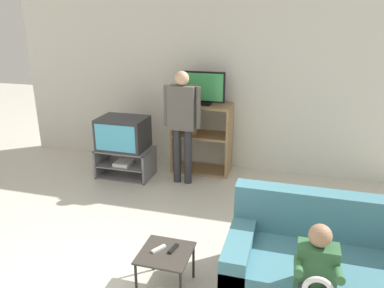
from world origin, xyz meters
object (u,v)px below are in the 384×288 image
at_px(tv_stand, 126,162).
at_px(person_seated_child, 316,276).
at_px(television_flat, 203,89).
at_px(remote_control_black, 173,249).
at_px(couch, 329,266).
at_px(media_shelf, 202,138).
at_px(snack_table, 165,256).
at_px(person_standing_adult, 182,117).
at_px(television_main, 123,133).
at_px(remote_control_white, 159,249).

distance_m(tv_stand, person_seated_child, 3.61).
bearing_deg(television_flat, remote_control_black, -81.32).
bearing_deg(couch, person_seated_child, -105.84).
bearing_deg(media_shelf, remote_control_black, -80.94).
xyz_separation_m(tv_stand, remote_control_black, (1.49, -2.14, 0.17)).
relative_size(tv_stand, snack_table, 1.81).
height_order(couch, person_standing_adult, person_standing_adult).
height_order(tv_stand, snack_table, tv_stand).
bearing_deg(remote_control_black, snack_table, -124.98).
bearing_deg(couch, television_flat, 126.29).
xyz_separation_m(television_main, television_flat, (1.10, 0.50, 0.63)).
bearing_deg(television_flat, couch, -53.71).
bearing_deg(snack_table, tv_stand, 123.20).
distance_m(remote_control_white, person_seated_child, 1.34).
bearing_deg(snack_table, media_shelf, 97.72).
height_order(remote_control_black, couch, couch).
distance_m(television_flat, couch, 3.12).
xyz_separation_m(tv_stand, person_standing_adult, (0.91, 0.02, 0.78)).
relative_size(television_flat, person_standing_adult, 0.40).
distance_m(tv_stand, remote_control_white, 2.57).
bearing_deg(tv_stand, television_main, 138.73).
relative_size(couch, person_standing_adult, 1.08).
distance_m(television_main, person_seated_child, 3.62).
bearing_deg(television_flat, television_main, -155.79).
height_order(television_flat, remote_control_white, television_flat).
xyz_separation_m(television_main, person_seated_child, (2.70, -2.41, -0.13)).
bearing_deg(person_standing_adult, television_main, 179.89).
distance_m(snack_table, remote_control_white, 0.09).
bearing_deg(person_seated_child, remote_control_black, 167.86).
bearing_deg(couch, remote_control_white, -167.92).
distance_m(media_shelf, television_flat, 0.76).
distance_m(television_main, person_standing_adult, 0.98).
height_order(snack_table, remote_control_black, remote_control_black).
xyz_separation_m(tv_stand, couch, (2.83, -1.86, 0.06)).
relative_size(snack_table, person_seated_child, 0.49).
xyz_separation_m(tv_stand, television_flat, (1.09, 0.51, 1.09)).
distance_m(television_flat, person_standing_adult, 0.62).
bearing_deg(tv_stand, snack_table, -56.80).
xyz_separation_m(snack_table, person_seated_child, (1.24, -0.20, 0.21)).
bearing_deg(remote_control_black, person_seated_child, -1.16).
relative_size(snack_table, remote_control_white, 3.12).
bearing_deg(remote_control_white, person_standing_adult, 133.21).
xyz_separation_m(remote_control_white, person_seated_child, (1.31, -0.22, 0.16)).
relative_size(tv_stand, remote_control_white, 5.66).
bearing_deg(television_main, media_shelf, 24.90).
height_order(television_main, remote_control_black, television_main).
relative_size(television_main, couch, 0.40).
distance_m(remote_control_white, person_standing_adult, 2.32).
bearing_deg(media_shelf, tv_stand, -153.97).
height_order(remote_control_black, remote_control_white, same).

